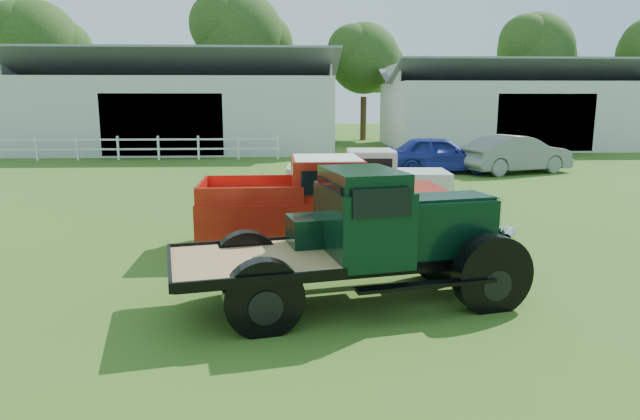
{
  "coord_description": "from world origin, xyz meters",
  "views": [
    {
      "loc": [
        -0.32,
        -9.11,
        3.09
      ],
      "look_at": [
        0.2,
        1.2,
        1.05
      ],
      "focal_mm": 32.0,
      "sensor_mm": 36.0,
      "label": 1
    }
  ],
  "objects_px": {
    "misc_car_blue": "(439,154)",
    "misc_car_grey": "(516,154)",
    "white_pickup": "(367,182)",
    "red_pickup": "(322,202)",
    "vintage_flatbed": "(356,238)"
  },
  "relations": [
    {
      "from": "vintage_flatbed",
      "to": "misc_car_blue",
      "type": "bearing_deg",
      "value": 58.8
    },
    {
      "from": "red_pickup",
      "to": "white_pickup",
      "type": "distance_m",
      "value": 3.89
    },
    {
      "from": "misc_car_blue",
      "to": "misc_car_grey",
      "type": "distance_m",
      "value": 3.16
    },
    {
      "from": "misc_car_blue",
      "to": "misc_car_grey",
      "type": "relative_size",
      "value": 0.94
    },
    {
      "from": "white_pickup",
      "to": "misc_car_blue",
      "type": "bearing_deg",
      "value": 66.62
    },
    {
      "from": "white_pickup",
      "to": "misc_car_blue",
      "type": "xyz_separation_m",
      "value": [
        4.1,
        8.23,
        -0.07
      ]
    },
    {
      "from": "vintage_flatbed",
      "to": "misc_car_grey",
      "type": "distance_m",
      "value": 17.06
    },
    {
      "from": "red_pickup",
      "to": "misc_car_blue",
      "type": "xyz_separation_m",
      "value": [
        5.53,
        11.84,
        -0.19
      ]
    },
    {
      "from": "vintage_flatbed",
      "to": "misc_car_blue",
      "type": "distance_m",
      "value": 16.1
    },
    {
      "from": "red_pickup",
      "to": "white_pickup",
      "type": "xyz_separation_m",
      "value": [
        1.44,
        3.61,
        -0.12
      ]
    },
    {
      "from": "misc_car_grey",
      "to": "white_pickup",
      "type": "bearing_deg",
      "value": 117.85
    },
    {
      "from": "vintage_flatbed",
      "to": "misc_car_grey",
      "type": "height_order",
      "value": "vintage_flatbed"
    },
    {
      "from": "red_pickup",
      "to": "misc_car_grey",
      "type": "xyz_separation_m",
      "value": [
        8.67,
        11.49,
        -0.17
      ]
    },
    {
      "from": "red_pickup",
      "to": "misc_car_blue",
      "type": "distance_m",
      "value": 13.07
    },
    {
      "from": "misc_car_grey",
      "to": "vintage_flatbed",
      "type": "bearing_deg",
      "value": 131.16
    }
  ]
}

